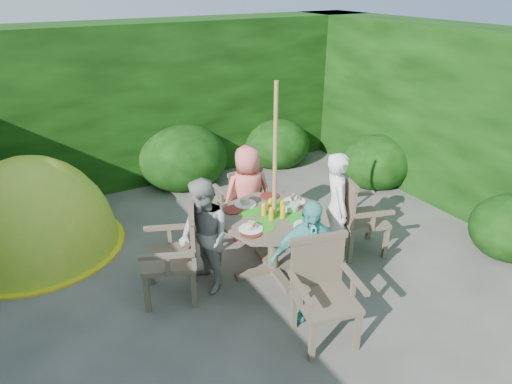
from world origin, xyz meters
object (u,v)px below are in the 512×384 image
patio_table (274,224)px  dome_tent (40,248)px  parasol_pole (274,185)px  garden_chair_front (323,289)px  garden_chair_right (356,214)px  child_left (204,237)px  garden_chair_back (240,197)px  child_right (337,207)px  garden_chair_left (178,251)px  child_front (308,260)px  child_back (248,194)px

patio_table → dome_tent: size_ratio=0.58×
parasol_pole → garden_chair_front: parasol_pole is taller
garden_chair_right → dome_tent: bearing=76.6°
child_left → garden_chair_back: bearing=131.4°
patio_table → child_right: 0.80m
dome_tent → parasol_pole: bearing=-55.5°
patio_table → child_right: child_right is taller
garden_chair_left → garden_chair_back: garden_chair_left is taller
child_front → dome_tent: bearing=149.6°
parasol_pole → child_left: size_ratio=1.73×
garden_chair_left → dome_tent: size_ratio=0.42×
garden_chair_back → child_back: 0.35m
garden_chair_back → child_back: bearing=78.2°
garden_chair_left → child_left: child_left is taller
garden_chair_right → child_right: bearing=102.4°
garden_chair_left → parasol_pole: bearing=105.6°
garden_chair_left → child_back: child_back is taller
patio_table → garden_chair_back: bearing=82.2°
patio_table → child_left: (-0.80, 0.10, 0.02)m
child_front → garden_chair_front: bearing=-76.0°
child_right → parasol_pole: bearing=107.1°
garden_chair_back → garden_chair_front: size_ratio=0.90×
patio_table → parasol_pole: (-0.00, -0.00, 0.48)m
dome_tent → child_right: bearing=-49.0°
parasol_pole → child_front: bearing=-97.4°
patio_table → garden_chair_back: patio_table is taller
patio_table → garden_chair_front: bearing=-97.2°
child_left → dome_tent: child_left is taller
parasol_pole → dome_tent: bearing=141.0°
garden_chair_front → garden_chair_back: bearing=95.1°
garden_chair_left → dome_tent: dome_tent is taller
garden_chair_back → child_front: 1.91m
garden_chair_back → garden_chair_front: (-0.29, -2.18, 0.05)m
child_right → dome_tent: child_right is taller
parasol_pole → garden_chair_left: (-1.09, 0.12, -0.56)m
garden_chair_left → dome_tent: (-1.22, 1.75, -0.54)m
garden_chair_front → child_right: 1.36m
garden_chair_front → child_left: size_ratio=0.75×
patio_table → child_back: 0.80m
garden_chair_front → child_left: (-0.66, 1.19, 0.13)m
child_back → dome_tent: bearing=-12.8°
patio_table → garden_chair_right: 1.10m
child_left → dome_tent: (-1.52, 1.77, -0.64)m
patio_table → dome_tent: bearing=141.1°
parasol_pole → patio_table: bearing=5.4°
garden_chair_right → child_right: size_ratio=0.72×
parasol_pole → garden_chair_right: size_ratio=2.26×
patio_table → garden_chair_back: size_ratio=1.65×
garden_chair_left → patio_table: bearing=105.6°
garden_chair_right → dome_tent: 3.98m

